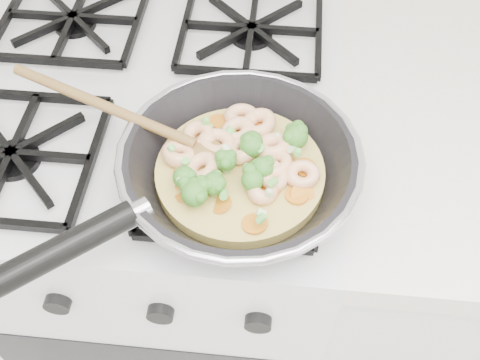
{
  "coord_description": "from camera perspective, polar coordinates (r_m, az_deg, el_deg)",
  "views": [
    {
      "loc": [
        0.21,
        1.09,
        1.5
      ],
      "look_at": [
        0.16,
        1.53,
        0.93
      ],
      "focal_mm": 42.17,
      "sensor_mm": 36.0,
      "label": 1
    }
  ],
  "objects": [
    {
      "name": "stove",
      "position": [
        1.22,
        -6.86,
        -6.39
      ],
      "size": [
        0.6,
        0.6,
        0.92
      ],
      "color": "white",
      "rests_on": "ground"
    },
    {
      "name": "skillet",
      "position": [
        0.7,
        -0.45,
        1.33
      ],
      "size": [
        0.46,
        0.37,
        0.09
      ],
      "rotation": [
        0.0,
        0.0,
        0.1
      ],
      "color": "black",
      "rests_on": "stove"
    }
  ]
}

